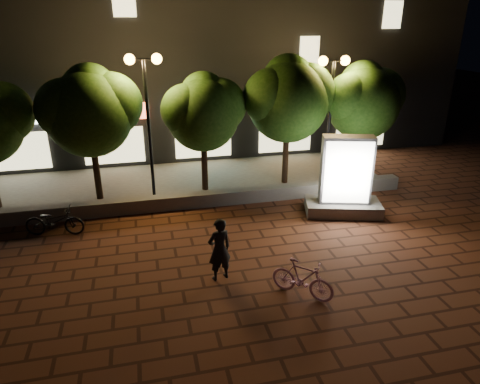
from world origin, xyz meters
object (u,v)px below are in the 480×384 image
object	(u,v)px
tree_mid	(204,110)
tree_right	(289,97)
tree_far_right	(364,98)
rider	(219,249)
street_lamp_right	(332,87)
scooter_pink	(302,279)
scooter_parked	(54,221)
tree_left	(90,108)
ad_kiosk	(345,183)
street_lamp_left	(146,91)

from	to	relation	value
tree_mid	tree_right	bearing A→B (deg)	0.00
tree_far_right	rider	world-z (taller)	tree_far_right
tree_mid	street_lamp_right	bearing A→B (deg)	-3.04
tree_mid	tree_right	xyz separation A→B (m)	(3.31, 0.00, 0.35)
scooter_pink	rider	size ratio (longest dim) A/B	0.92
street_lamp_right	scooter_parked	size ratio (longest dim) A/B	2.74
tree_left	scooter_parked	distance (m)	4.15
ad_kiosk	scooter_parked	world-z (taller)	ad_kiosk
tree_right	street_lamp_left	size ratio (longest dim) A/B	0.98
tree_left	scooter_pink	bearing A→B (deg)	-55.18
ad_kiosk	scooter_parked	xyz separation A→B (m)	(-9.55, 0.57, -0.64)
tree_far_right	tree_left	bearing A→B (deg)	180.00
tree_far_right	tree_mid	bearing A→B (deg)	-180.00
tree_left	ad_kiosk	size ratio (longest dim) A/B	1.74
tree_mid	scooter_pink	bearing A→B (deg)	-80.97
tree_far_right	street_lamp_left	bearing A→B (deg)	-178.24
tree_left	street_lamp_left	xyz separation A→B (m)	(1.95, -0.26, 0.58)
tree_mid	street_lamp_right	size ratio (longest dim) A/B	0.90
tree_left	tree_right	size ratio (longest dim) A/B	0.97
street_lamp_right	ad_kiosk	size ratio (longest dim) A/B	1.77
tree_left	rider	bearing A→B (deg)	-61.73
street_lamp_right	tree_right	bearing A→B (deg)	170.90
tree_left	scooter_pink	distance (m)	9.54
tree_left	street_lamp_left	bearing A→B (deg)	-7.70
tree_far_right	street_lamp_right	bearing A→B (deg)	-170.39
tree_right	tree_far_right	bearing A→B (deg)	-0.00
tree_left	rider	xyz separation A→B (m)	(3.36, -6.24, -2.58)
tree_right	scooter_pink	xyz separation A→B (m)	(-2.12, -7.45, -3.08)
tree_right	street_lamp_right	bearing A→B (deg)	-9.10
scooter_parked	tree_left	bearing A→B (deg)	-14.15
street_lamp_right	ad_kiosk	xyz separation A→B (m)	(-0.63, -2.94, -2.77)
tree_left	scooter_pink	xyz separation A→B (m)	(5.18, -7.45, -2.96)
ad_kiosk	rider	distance (m)	5.82
tree_mid	street_lamp_left	xyz separation A→B (m)	(-2.05, -0.26, 0.81)
tree_left	rider	world-z (taller)	tree_left
rider	scooter_parked	world-z (taller)	rider
tree_right	scooter_parked	distance (m)	9.45
rider	scooter_parked	distance (m)	5.84
street_lamp_left	rider	xyz separation A→B (m)	(1.41, -5.98, -3.16)
tree_left	ad_kiosk	distance (m)	9.21
tree_right	ad_kiosk	distance (m)	4.16
tree_right	street_lamp_right	size ratio (longest dim) A/B	1.02
rider	scooter_pink	bearing A→B (deg)	131.26
tree_left	scooter_parked	xyz separation A→B (m)	(-1.23, -2.63, -2.97)
tree_right	street_lamp_left	bearing A→B (deg)	-177.19
tree_left	tree_right	xyz separation A→B (m)	(7.30, 0.00, 0.12)
scooter_pink	street_lamp_left	bearing A→B (deg)	67.58
scooter_pink	scooter_parked	distance (m)	8.01
street_lamp_right	tree_mid	bearing A→B (deg)	176.96
scooter_parked	tree_right	bearing A→B (deg)	-61.99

